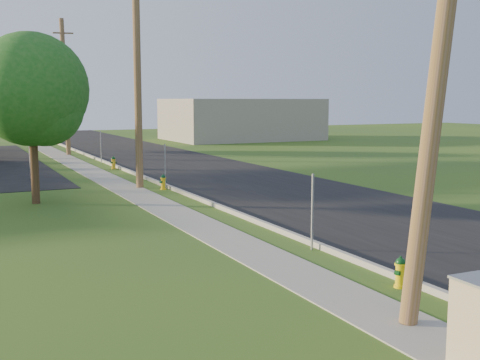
% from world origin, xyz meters
% --- Properties ---
extents(ground_plane, '(140.00, 140.00, 0.00)m').
position_xyz_m(ground_plane, '(0.00, 0.00, 0.00)').
color(ground_plane, '#30521F').
rests_on(ground_plane, ground).
extents(road, '(8.00, 120.00, 0.02)m').
position_xyz_m(road, '(4.50, 10.00, 0.01)').
color(road, black).
rests_on(road, ground).
extents(curb, '(0.15, 120.00, 0.15)m').
position_xyz_m(curb, '(0.50, 10.00, 0.07)').
color(curb, '#9F9B92').
rests_on(curb, ground).
extents(sidewalk, '(1.50, 120.00, 0.03)m').
position_xyz_m(sidewalk, '(-1.25, 10.00, 0.01)').
color(sidewalk, '#9B988C').
rests_on(sidewalk, ground).
extents(utility_pole_near, '(1.40, 0.32, 9.48)m').
position_xyz_m(utility_pole_near, '(-0.60, -1.00, 4.80)').
color(utility_pole_near, brown).
rests_on(utility_pole_near, ground).
extents(utility_pole_mid, '(1.40, 0.32, 9.80)m').
position_xyz_m(utility_pole_mid, '(-0.60, 17.00, 4.95)').
color(utility_pole_mid, brown).
rests_on(utility_pole_mid, ground).
extents(utility_pole_far, '(1.40, 0.32, 9.50)m').
position_xyz_m(utility_pole_far, '(-0.60, 35.00, 4.80)').
color(utility_pole_far, brown).
rests_on(utility_pole_far, ground).
extents(sign_post_near, '(0.05, 0.04, 2.00)m').
position_xyz_m(sign_post_near, '(0.25, 4.20, 1.00)').
color(sign_post_near, gray).
rests_on(sign_post_near, ground).
extents(sign_post_mid, '(0.05, 0.04, 2.00)m').
position_xyz_m(sign_post_mid, '(0.25, 16.00, 1.00)').
color(sign_post_mid, gray).
rests_on(sign_post_mid, ground).
extents(sign_post_far, '(0.05, 0.04, 2.00)m').
position_xyz_m(sign_post_far, '(0.25, 28.20, 1.00)').
color(sign_post_far, gray).
rests_on(sign_post_far, ground).
extents(price_pylon, '(0.34, 2.04, 6.85)m').
position_xyz_m(price_pylon, '(-4.50, 22.50, 5.43)').
color(price_pylon, gray).
rests_on(price_pylon, ground).
extents(distant_building, '(14.00, 10.00, 4.00)m').
position_xyz_m(distant_building, '(18.00, 45.00, 2.00)').
color(distant_building, gray).
rests_on(distant_building, ground).
extents(tree_verge, '(4.21, 4.21, 6.38)m').
position_xyz_m(tree_verge, '(-5.20, 14.70, 4.11)').
color(tree_verge, '#372916').
rests_on(tree_verge, ground).
extents(hydrant_near, '(0.35, 0.31, 0.67)m').
position_xyz_m(hydrant_near, '(0.18, 0.69, 0.33)').
color(hydrant_near, yellow).
rests_on(hydrant_near, ground).
extents(hydrant_mid, '(0.36, 0.32, 0.69)m').
position_xyz_m(hydrant_mid, '(0.17, 16.04, 0.34)').
color(hydrant_mid, yellow).
rests_on(hydrant_mid, ground).
extents(hydrant_far, '(0.38, 0.34, 0.73)m').
position_xyz_m(hydrant_far, '(0.18, 24.86, 0.36)').
color(hydrant_far, gold).
rests_on(hydrant_far, ground).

